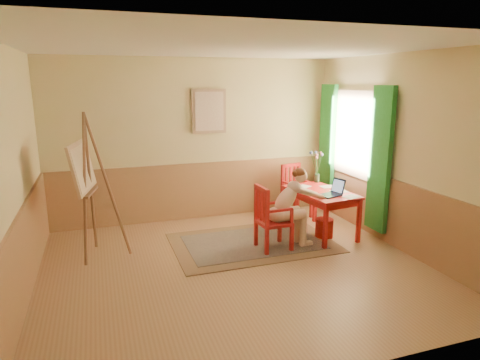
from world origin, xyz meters
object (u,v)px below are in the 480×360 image
object	(u,v)px
chair_left	(271,218)
easel	(86,173)
laptop	(332,192)
table	(321,196)
figure	(290,204)
chair_back	(295,191)

from	to	relation	value
chair_left	easel	bearing A→B (deg)	166.05
laptop	easel	xyz separation A→B (m)	(-3.50, 0.55, 0.43)
table	chair_left	bearing A→B (deg)	-161.29
figure	laptop	distance (m)	0.73
table	chair_left	size ratio (longest dim) A/B	1.33
table	laptop	xyz separation A→B (m)	(0.04, -0.27, 0.14)
chair_back	laptop	distance (m)	1.32
chair_back	easel	size ratio (longest dim) A/B	0.47
table	figure	size ratio (longest dim) A/B	1.08
table	laptop	bearing A→B (deg)	-81.16
chair_back	figure	world-z (taller)	figure
chair_back	figure	bearing A→B (deg)	-118.90
laptop	easel	bearing A→B (deg)	171.06
laptop	chair_back	bearing A→B (deg)	89.41
chair_back	laptop	world-z (taller)	laptop
chair_left	laptop	bearing A→B (deg)	3.44
table	chair_back	xyz separation A→B (m)	(0.06, 1.01, -0.16)
figure	easel	bearing A→B (deg)	167.90
chair_left	figure	world-z (taller)	figure
chair_left	table	bearing A→B (deg)	18.71
table	laptop	size ratio (longest dim) A/B	2.90
easel	chair_left	bearing A→B (deg)	-13.95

